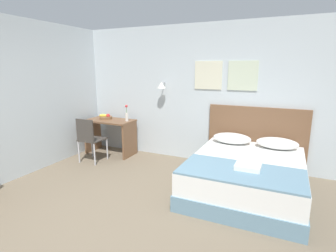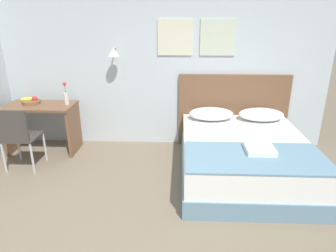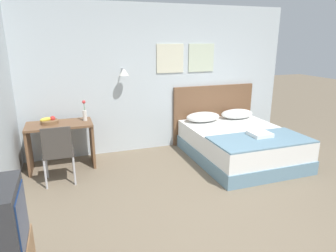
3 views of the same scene
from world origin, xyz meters
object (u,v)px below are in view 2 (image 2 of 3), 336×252
(throw_blanket, at_px, (256,158))
(folded_towel_near_foot, at_px, (260,149))
(fruit_bowl, at_px, (31,101))
(bed, at_px, (243,157))
(desk, at_px, (42,120))
(desk_chair, at_px, (18,134))
(pillow_right, at_px, (261,114))
(pillow_left, at_px, (211,114))
(flower_vase, at_px, (66,96))
(headboard, at_px, (233,111))

(throw_blanket, height_order, folded_towel_near_foot, folded_towel_near_foot)
(fruit_bowl, bearing_deg, bed, -12.69)
(desk, relative_size, desk_chair, 1.14)
(pillow_right, relative_size, folded_towel_near_foot, 2.08)
(desk_chair, bearing_deg, fruit_bowl, 98.72)
(pillow_left, distance_m, flower_vase, 2.19)
(headboard, height_order, fruit_bowl, headboard)
(bed, relative_size, pillow_right, 2.98)
(throw_blanket, distance_m, folded_towel_near_foot, 0.16)
(pillow_left, height_order, desk, desk)
(bed, xyz_separation_m, folded_towel_near_foot, (0.07, -0.43, 0.32))
(bed, xyz_separation_m, pillow_left, (-0.37, 0.73, 0.35))
(pillow_right, bearing_deg, headboard, 142.35)
(throw_blanket, bearing_deg, bed, 90.00)
(folded_towel_near_foot, bearing_deg, fruit_bowl, 160.33)
(flower_vase, bearing_deg, desk, -174.98)
(pillow_right, height_order, desk_chair, desk_chair)
(pillow_left, distance_m, throw_blanket, 1.36)
(pillow_left, xyz_separation_m, desk_chair, (-2.62, -0.71, -0.09))
(desk_chair, height_order, fruit_bowl, desk_chair)
(flower_vase, bearing_deg, bed, -15.11)
(headboard, height_order, throw_blanket, headboard)
(headboard, height_order, flower_vase, headboard)
(headboard, relative_size, folded_towel_near_foot, 5.38)
(folded_towel_near_foot, xyz_separation_m, desk_chair, (-3.06, 0.46, -0.06))
(pillow_right, bearing_deg, flower_vase, -179.11)
(headboard, xyz_separation_m, throw_blanket, (0.00, -1.59, -0.04))
(pillow_right, bearing_deg, pillow_left, 180.00)
(desk_chair, bearing_deg, flower_vase, 56.17)
(throw_blanket, xyz_separation_m, folded_towel_near_foot, (0.07, 0.14, 0.04))
(folded_towel_near_foot, distance_m, desk_chair, 3.10)
(pillow_left, bearing_deg, throw_blanket, -74.09)
(headboard, distance_m, flower_vase, 2.58)
(bed, height_order, fruit_bowl, fruit_bowl)
(desk, xyz_separation_m, flower_vase, (0.41, 0.04, 0.37))
(bed, xyz_separation_m, pillow_right, (0.37, 0.73, 0.35))
(pillow_left, relative_size, flower_vase, 1.94)
(headboard, relative_size, desk_chair, 1.94)
(bed, xyz_separation_m, throw_blanket, (0.00, -0.57, 0.28))
(bed, height_order, desk_chair, desk_chair)
(pillow_right, height_order, folded_towel_near_foot, pillow_right)
(pillow_right, relative_size, desk_chair, 0.75)
(fruit_bowl, bearing_deg, pillow_left, 0.75)
(pillow_left, bearing_deg, bed, -63.05)
(throw_blanket, relative_size, desk_chair, 1.75)
(desk_chair, xyz_separation_m, flower_vase, (0.45, 0.67, 0.36))
(desk, distance_m, flower_vase, 0.55)
(desk, height_order, desk_chair, desk_chair)
(pillow_left, distance_m, folded_towel_near_foot, 1.25)
(flower_vase, bearing_deg, folded_towel_near_foot, -23.21)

